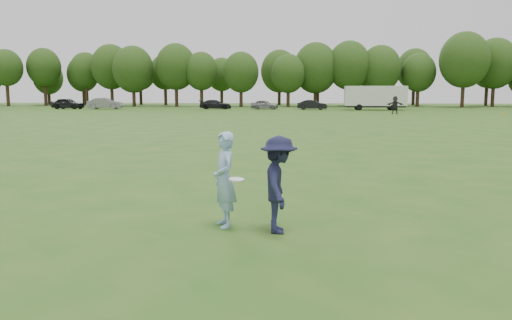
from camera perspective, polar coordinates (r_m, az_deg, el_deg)
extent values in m
plane|color=#235016|center=(9.17, 2.71, -7.46)|extent=(200.00, 200.00, 0.00)
imported|color=#90B5DF|center=(8.92, -3.63, -2.25)|extent=(0.63, 0.74, 1.71)
imported|color=#1A1B39|center=(8.54, 2.62, -2.82)|extent=(0.70, 1.12, 1.67)
imported|color=#292929|center=(56.91, 15.60, 6.07)|extent=(1.88, 0.79, 1.97)
imported|color=black|center=(76.02, -20.72, 6.06)|extent=(4.78, 2.41, 1.56)
imported|color=slate|center=(73.80, -16.88, 6.20)|extent=(4.91, 2.07, 1.58)
imported|color=black|center=(71.00, -4.66, 6.34)|extent=(4.55, 1.99, 1.30)
imported|color=gray|center=(69.85, 0.98, 6.35)|extent=(4.00, 1.98, 1.31)
imported|color=black|center=(68.67, 6.46, 6.28)|extent=(4.15, 1.80, 1.33)
cone|color=orange|center=(59.62, 26.35, 4.81)|extent=(0.28, 0.28, 0.30)
cylinder|color=white|center=(8.57, -2.23, -2.24)|extent=(0.29, 0.29, 0.06)
cube|color=silver|center=(68.71, 13.46, 7.15)|extent=(8.00, 2.50, 2.60)
cube|color=black|center=(68.74, 13.42, 5.98)|extent=(7.60, 2.30, 0.25)
cylinder|color=black|center=(67.21, 11.71, 5.91)|extent=(0.80, 0.25, 0.80)
cylinder|color=black|center=(69.70, 11.47, 5.98)|extent=(0.80, 0.25, 0.80)
cylinder|color=black|center=(67.86, 15.42, 5.81)|extent=(0.80, 0.25, 0.80)
cylinder|color=black|center=(70.32, 15.06, 5.88)|extent=(0.80, 0.25, 0.80)
cube|color=#333333|center=(68.24, 9.75, 6.11)|extent=(1.20, 0.15, 0.12)
cylinder|color=#332114|center=(95.54, -26.51, 6.79)|extent=(0.56, 0.56, 4.18)
ellipsoid|color=#223913|center=(95.63, -26.67, 9.41)|extent=(5.42, 5.42, 6.23)
cylinder|color=#332114|center=(96.15, -22.93, 7.01)|extent=(0.56, 0.56, 4.26)
ellipsoid|color=#223913|center=(96.24, -23.08, 9.74)|extent=(5.79, 5.79, 6.66)
cylinder|color=#332114|center=(94.57, -18.76, 7.10)|extent=(0.56, 0.56, 3.91)
ellipsoid|color=#223913|center=(94.65, -18.88, 9.69)|extent=(5.47, 5.47, 6.29)
cylinder|color=#332114|center=(90.93, -16.13, 7.17)|extent=(0.56, 0.56, 3.83)
ellipsoid|color=#223913|center=(91.03, -16.24, 10.19)|extent=(6.75, 6.75, 7.76)
cylinder|color=#332114|center=(86.47, -13.78, 7.05)|extent=(0.56, 0.56, 3.25)
ellipsoid|color=#223913|center=(86.55, -13.87, 10.03)|extent=(6.76, 6.76, 7.78)
cylinder|color=#332114|center=(84.85, -9.07, 7.32)|extent=(0.56, 0.56, 3.71)
ellipsoid|color=#223913|center=(84.94, -9.14, 10.48)|extent=(6.68, 6.68, 7.68)
cylinder|color=#332114|center=(83.53, -6.23, 7.28)|extent=(0.56, 0.56, 3.46)
ellipsoid|color=#223913|center=(83.59, -6.27, 10.06)|extent=(5.49, 5.49, 6.31)
cylinder|color=#332114|center=(82.36, -1.72, 7.20)|extent=(0.56, 0.56, 3.14)
ellipsoid|color=#223913|center=(82.42, -1.73, 10.00)|extent=(5.78, 5.78, 6.64)
cylinder|color=#332114|center=(81.56, 3.69, 7.14)|extent=(0.56, 0.56, 3.01)
ellipsoid|color=#223913|center=(81.60, 3.71, 9.83)|extent=(5.46, 5.46, 6.28)
cylinder|color=#332114|center=(83.95, 6.78, 7.19)|extent=(0.56, 0.56, 3.23)
ellipsoid|color=#223913|center=(84.04, 6.83, 10.40)|extent=(7.29, 7.29, 8.38)
cylinder|color=#332114|center=(84.18, 10.50, 7.30)|extent=(0.56, 0.56, 3.77)
ellipsoid|color=#223913|center=(84.29, 10.58, 10.59)|extent=(6.95, 6.95, 8.00)
cylinder|color=#332114|center=(85.40, 13.92, 7.06)|extent=(0.56, 0.56, 3.33)
ellipsoid|color=#223913|center=(85.48, 14.02, 10.09)|extent=(6.71, 6.71, 7.71)
cylinder|color=#332114|center=(86.81, 17.97, 6.88)|extent=(0.56, 0.56, 3.22)
ellipsoid|color=#223913|center=(86.86, 18.08, 9.49)|extent=(5.54, 5.54, 6.37)
cylinder|color=#332114|center=(85.59, 22.54, 6.98)|extent=(0.56, 0.56, 4.15)
ellipsoid|color=#223913|center=(85.73, 22.72, 10.52)|extent=(7.59, 7.59, 8.73)
cylinder|color=#332114|center=(90.82, 25.44, 6.76)|extent=(0.56, 0.56, 3.95)
ellipsoid|color=#223913|center=(90.94, 25.62, 9.92)|extent=(7.16, 7.16, 8.24)
cylinder|color=#332114|center=(102.96, -22.57, 6.62)|extent=(0.56, 0.56, 2.73)
ellipsoid|color=#223913|center=(102.99, -22.67, 8.66)|extent=(5.45, 5.45, 6.27)
cylinder|color=#332114|center=(98.24, -19.07, 6.91)|extent=(0.56, 0.56, 3.25)
ellipsoid|color=#223913|center=(98.29, -19.18, 9.26)|extent=(5.68, 5.68, 6.53)
cylinder|color=#332114|center=(97.52, -13.03, 7.24)|extent=(0.56, 0.56, 3.62)
ellipsoid|color=#223913|center=(97.59, -13.11, 9.75)|extent=(5.80, 5.80, 6.67)
cylinder|color=#332114|center=(93.51, -10.29, 7.29)|extent=(0.56, 0.56, 3.61)
ellipsoid|color=#223913|center=(93.58, -10.36, 9.85)|extent=(5.58, 5.58, 6.42)
cylinder|color=#332114|center=(91.88, -3.94, 7.29)|extent=(0.56, 0.56, 3.29)
ellipsoid|color=#223913|center=(91.93, -3.96, 9.72)|extent=(5.30, 5.30, 6.09)
cylinder|color=#332114|center=(92.31, 2.67, 7.30)|extent=(0.56, 0.56, 3.28)
ellipsoid|color=#223913|center=(92.39, 2.69, 10.11)|extent=(6.78, 6.78, 7.79)
cylinder|color=#332114|center=(90.74, 7.05, 7.19)|extent=(0.56, 0.56, 3.11)
ellipsoid|color=#223913|center=(90.79, 7.09, 9.61)|extent=(5.34, 5.34, 6.14)
cylinder|color=#332114|center=(92.95, 12.89, 7.19)|extent=(0.56, 0.56, 3.50)
ellipsoid|color=#223913|center=(93.00, 12.96, 9.53)|extent=(4.82, 4.82, 5.54)
cylinder|color=#332114|center=(94.89, 17.53, 7.12)|extent=(0.56, 0.56, 3.80)
ellipsoid|color=#223913|center=(94.98, 17.65, 9.89)|extent=(6.34, 6.34, 7.29)
cylinder|color=#332114|center=(96.54, 24.82, 6.79)|extent=(0.56, 0.56, 3.84)
ellipsoid|color=#223913|center=(96.60, 24.95, 9.21)|extent=(5.09, 5.09, 5.86)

